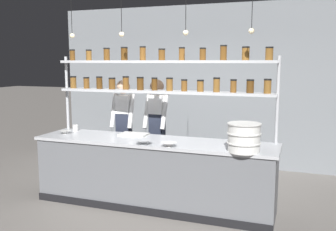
{
  "coord_description": "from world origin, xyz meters",
  "views": [
    {
      "loc": [
        1.86,
        -4.62,
        1.97
      ],
      "look_at": [
        0.14,
        0.2,
        1.24
      ],
      "focal_mm": 40.0,
      "sensor_mm": 36.0,
      "label": 1
    }
  ],
  "objects_px": {
    "chef_center": "(157,126)",
    "cutting_board": "(134,134)",
    "prep_bowl_near_left": "(143,142)",
    "prep_bowl_center_back": "(169,145)",
    "serving_cup_front": "(75,128)",
    "prep_bowl_center_front": "(65,132)",
    "chef_left": "(124,125)",
    "spice_shelf_unit": "(162,79)",
    "container_stack": "(244,137)"
  },
  "relations": [
    {
      "from": "container_stack",
      "to": "prep_bowl_near_left",
      "type": "height_order",
      "value": "container_stack"
    },
    {
      "from": "chef_left",
      "to": "prep_bowl_center_back",
      "type": "distance_m",
      "value": 1.45
    },
    {
      "from": "prep_bowl_near_left",
      "to": "prep_bowl_center_back",
      "type": "relative_size",
      "value": 1.07
    },
    {
      "from": "chef_center",
      "to": "serving_cup_front",
      "type": "relative_size",
      "value": 18.47
    },
    {
      "from": "spice_shelf_unit",
      "to": "prep_bowl_near_left",
      "type": "relative_size",
      "value": 14.79
    },
    {
      "from": "serving_cup_front",
      "to": "chef_center",
      "type": "bearing_deg",
      "value": 23.14
    },
    {
      "from": "prep_bowl_center_back",
      "to": "serving_cup_front",
      "type": "bearing_deg",
      "value": 162.53
    },
    {
      "from": "prep_bowl_near_left",
      "to": "serving_cup_front",
      "type": "relative_size",
      "value": 2.35
    },
    {
      "from": "spice_shelf_unit",
      "to": "cutting_board",
      "type": "distance_m",
      "value": 0.9
    },
    {
      "from": "spice_shelf_unit",
      "to": "chef_center",
      "type": "distance_m",
      "value": 0.87
    },
    {
      "from": "serving_cup_front",
      "to": "prep_bowl_near_left",
      "type": "bearing_deg",
      "value": -21.14
    },
    {
      "from": "serving_cup_front",
      "to": "cutting_board",
      "type": "bearing_deg",
      "value": -0.67
    },
    {
      "from": "chef_left",
      "to": "prep_bowl_near_left",
      "type": "distance_m",
      "value": 1.2
    },
    {
      "from": "chef_center",
      "to": "prep_bowl_center_back",
      "type": "xyz_separation_m",
      "value": [
        0.56,
        -1.03,
        -0.04
      ]
    },
    {
      "from": "cutting_board",
      "to": "prep_bowl_center_back",
      "type": "distance_m",
      "value": 0.9
    },
    {
      "from": "chef_left",
      "to": "prep_bowl_center_back",
      "type": "relative_size",
      "value": 8.38
    },
    {
      "from": "chef_left",
      "to": "chef_center",
      "type": "distance_m",
      "value": 0.54
    },
    {
      "from": "chef_center",
      "to": "prep_bowl_center_front",
      "type": "distance_m",
      "value": 1.38
    },
    {
      "from": "prep_bowl_center_back",
      "to": "chef_left",
      "type": "bearing_deg",
      "value": 138.9
    },
    {
      "from": "spice_shelf_unit",
      "to": "prep_bowl_near_left",
      "type": "distance_m",
      "value": 1.01
    },
    {
      "from": "chef_left",
      "to": "chef_center",
      "type": "height_order",
      "value": "chef_center"
    },
    {
      "from": "chef_center",
      "to": "cutting_board",
      "type": "distance_m",
      "value": 0.53
    },
    {
      "from": "container_stack",
      "to": "cutting_board",
      "type": "distance_m",
      "value": 1.72
    },
    {
      "from": "prep_bowl_near_left",
      "to": "prep_bowl_center_front",
      "type": "xyz_separation_m",
      "value": [
        -1.37,
        0.28,
        -0.01
      ]
    },
    {
      "from": "chef_left",
      "to": "prep_bowl_near_left",
      "type": "xyz_separation_m",
      "value": [
        0.74,
        -0.94,
        -0.03
      ]
    },
    {
      "from": "chef_left",
      "to": "prep_bowl_center_front",
      "type": "bearing_deg",
      "value": -139.74
    },
    {
      "from": "spice_shelf_unit",
      "to": "prep_bowl_center_front",
      "type": "bearing_deg",
      "value": -165.73
    },
    {
      "from": "prep_bowl_center_front",
      "to": "serving_cup_front",
      "type": "xyz_separation_m",
      "value": [
        0.01,
        0.25,
        0.02
      ]
    },
    {
      "from": "prep_bowl_center_front",
      "to": "prep_bowl_center_back",
      "type": "bearing_deg",
      "value": -9.54
    },
    {
      "from": "cutting_board",
      "to": "prep_bowl_center_front",
      "type": "relative_size",
      "value": 2.4
    },
    {
      "from": "spice_shelf_unit",
      "to": "serving_cup_front",
      "type": "bearing_deg",
      "value": -175.61
    },
    {
      "from": "spice_shelf_unit",
      "to": "prep_bowl_center_front",
      "type": "distance_m",
      "value": 1.65
    },
    {
      "from": "chef_center",
      "to": "prep_bowl_near_left",
      "type": "relative_size",
      "value": 7.86
    },
    {
      "from": "prep_bowl_center_back",
      "to": "serving_cup_front",
      "type": "xyz_separation_m",
      "value": [
        -1.71,
        0.54,
        0.02
      ]
    },
    {
      "from": "chef_center",
      "to": "prep_bowl_near_left",
      "type": "distance_m",
      "value": 1.04
    },
    {
      "from": "chef_center",
      "to": "cutting_board",
      "type": "relative_size",
      "value": 4.26
    },
    {
      "from": "prep_bowl_near_left",
      "to": "prep_bowl_center_back",
      "type": "height_order",
      "value": "prep_bowl_near_left"
    },
    {
      "from": "prep_bowl_near_left",
      "to": "prep_bowl_center_front",
      "type": "relative_size",
      "value": 1.3
    },
    {
      "from": "prep_bowl_near_left",
      "to": "prep_bowl_center_back",
      "type": "xyz_separation_m",
      "value": [
        0.35,
        -0.01,
        -0.0
      ]
    },
    {
      "from": "prep_bowl_center_front",
      "to": "chef_center",
      "type": "bearing_deg",
      "value": 32.52
    },
    {
      "from": "serving_cup_front",
      "to": "container_stack",
      "type": "bearing_deg",
      "value": -10.41
    },
    {
      "from": "spice_shelf_unit",
      "to": "prep_bowl_center_back",
      "type": "bearing_deg",
      "value": -63.27
    },
    {
      "from": "spice_shelf_unit",
      "to": "prep_bowl_center_front",
      "type": "relative_size",
      "value": 19.21
    },
    {
      "from": "spice_shelf_unit",
      "to": "prep_bowl_center_front",
      "type": "height_order",
      "value": "spice_shelf_unit"
    },
    {
      "from": "cutting_board",
      "to": "serving_cup_front",
      "type": "bearing_deg",
      "value": 179.33
    },
    {
      "from": "prep_bowl_center_back",
      "to": "serving_cup_front",
      "type": "distance_m",
      "value": 1.8
    },
    {
      "from": "cutting_board",
      "to": "prep_bowl_center_back",
      "type": "height_order",
      "value": "prep_bowl_center_back"
    },
    {
      "from": "chef_left",
      "to": "prep_bowl_center_front",
      "type": "xyz_separation_m",
      "value": [
        -0.63,
        -0.66,
        -0.03
      ]
    },
    {
      "from": "prep_bowl_near_left",
      "to": "chef_left",
      "type": "bearing_deg",
      "value": 128.29
    },
    {
      "from": "prep_bowl_near_left",
      "to": "spice_shelf_unit",
      "type": "bearing_deg",
      "value": 87.73
    }
  ]
}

